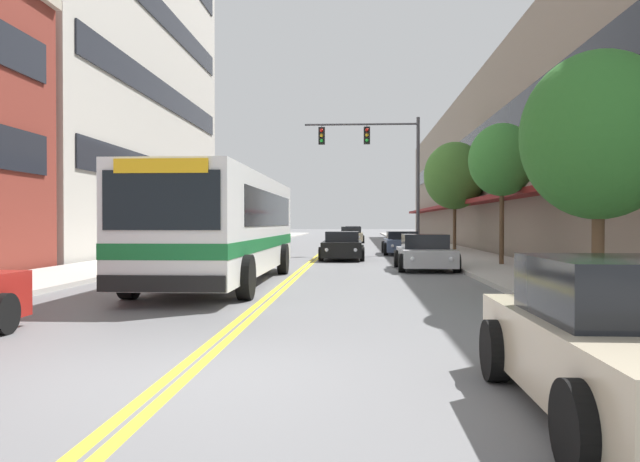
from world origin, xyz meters
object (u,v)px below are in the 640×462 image
Objects in this scene: car_dark_grey_parked_left_far at (260,240)px; car_navy_parked_left_mid at (239,244)px; car_black_moving_second at (342,246)px; car_white_moving_lead at (353,233)px; street_tree_right_far at (455,176)px; car_slate_blue_parked_right_far at (402,243)px; car_beige_moving_third at (351,235)px; street_tree_right_mid at (502,160)px; street_tree_right_near at (599,136)px; car_silver_parked_right_mid at (425,253)px; traffic_signal_mast at (381,157)px; car_champagne_parked_right_foreground at (632,345)px; city_bus at (225,223)px.

car_navy_parked_left_mid is at bearing -88.95° from car_dark_grey_parked_left_far.
car_navy_parked_left_mid is 6.79m from car_black_moving_second.
car_navy_parked_left_mid reaches higher than car_dark_grey_parked_left_far.
car_white_moving_lead is 0.72× the size of street_tree_right_far.
car_slate_blue_parked_right_far is 0.99× the size of car_white_moving_lead.
car_beige_moving_third is 0.83× the size of street_tree_right_mid.
street_tree_right_near is (11.05, -20.08, 2.86)m from car_navy_parked_left_mid.
street_tree_right_far reaches higher than car_silver_parked_right_mid.
car_beige_moving_third is at bearing 95.58° from car_silver_parked_right_mid.
car_beige_moving_third is 20.08m from traffic_signal_mast.
car_navy_parked_left_mid is 0.99× the size of street_tree_right_near.
car_champagne_parked_right_foreground is at bearing -87.69° from traffic_signal_mast.
city_bus is at bearing -105.04° from car_black_moving_second.
street_tree_right_mid is 0.85× the size of street_tree_right_far.
traffic_signal_mast is (1.95, 4.49, 4.58)m from car_black_moving_second.
car_black_moving_second is at bearing -90.45° from car_beige_moving_third.
traffic_signal_mast is (7.53, 0.60, 4.61)m from car_navy_parked_left_mid.
street_tree_right_mid is (11.88, -16.68, 3.52)m from car_dark_grey_parked_left_far.
car_champagne_parked_right_foreground is at bearing -82.50° from car_black_moving_second.
street_tree_right_far is (11.95, 4.07, 3.87)m from car_navy_parked_left_mid.
street_tree_right_mid is at bearing -72.42° from car_slate_blue_parked_right_far.
street_tree_right_far is at bearing 43.90° from car_slate_blue_parked_right_far.
traffic_signal_mast is (-1.18, 10.70, 4.59)m from car_silver_parked_right_mid.
car_slate_blue_parked_right_far is at bearing 15.27° from traffic_signal_mast.
street_tree_right_near is (2.38, -20.99, 2.84)m from car_slate_blue_parked_right_far.
car_champagne_parked_right_foreground is 0.93× the size of car_white_moving_lead.
city_bus is at bearing -93.95° from car_white_moving_lead.
car_silver_parked_right_mid is at bearing -83.69° from traffic_signal_mast.
car_silver_parked_right_mid is at bearing -86.15° from car_white_moving_lead.
city_bus is at bearing -116.00° from street_tree_right_far.
city_bus is 2.68× the size of car_champagne_parked_right_foreground.
street_tree_right_mid is (9.23, 6.53, 2.39)m from city_bus.
street_tree_right_near reaches higher than car_slate_blue_parked_right_far.
car_beige_moving_third is (-2.88, 47.31, -0.01)m from car_champagne_parked_right_foreground.
street_tree_right_mid is at bearing -65.80° from traffic_signal_mast.
car_beige_moving_third is at bearing 97.49° from street_tree_right_near.
car_black_moving_second is at bearing 141.60° from street_tree_right_mid.
street_tree_right_mid is at bearing 35.28° from city_bus.
car_silver_parked_right_mid is at bearing -84.42° from car_beige_moving_third.
car_beige_moving_third is at bearing 98.62° from car_slate_blue_parked_right_far.
street_tree_right_mid is at bearing -54.53° from car_dark_grey_parked_left_far.
street_tree_right_mid reaches higher than car_silver_parked_right_mid.
car_dark_grey_parked_left_far is at bearing 125.47° from street_tree_right_mid.
car_silver_parked_right_mid is 4.80m from street_tree_right_mid.
car_beige_moving_third is 0.71× the size of street_tree_right_far.
street_tree_right_far reaches higher than car_black_moving_second.
car_white_moving_lead is 0.92× the size of street_tree_right_near.
street_tree_right_near is at bearing -93.50° from street_tree_right_mid.
city_bus is 11.87m from car_black_moving_second.
street_tree_right_mid is at bearing 86.50° from street_tree_right_near.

